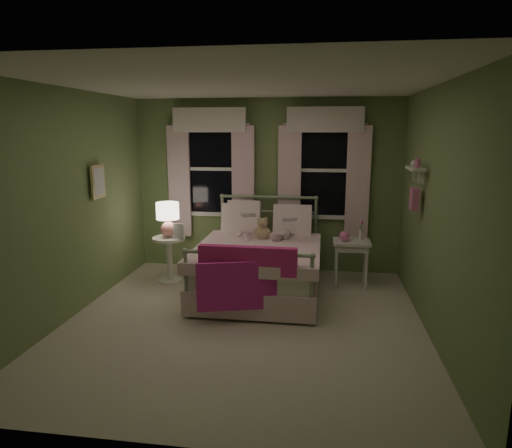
% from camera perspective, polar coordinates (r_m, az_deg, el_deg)
% --- Properties ---
extents(room_shell, '(4.20, 4.20, 4.20)m').
position_cam_1_polar(room_shell, '(4.90, -1.66, 1.86)').
color(room_shell, beige).
rests_on(room_shell, ground).
extents(bed, '(1.58, 2.04, 1.18)m').
position_cam_1_polar(bed, '(6.08, 0.41, -5.12)').
color(bed, white).
rests_on(bed, ground).
extents(pink_throw, '(1.10, 0.33, 0.71)m').
position_cam_1_polar(pink_throw, '(5.05, -1.12, -5.88)').
color(pink_throw, '#D2297D').
rests_on(pink_throw, bed).
extents(child_left, '(0.31, 0.25, 0.73)m').
position_cam_1_polar(child_left, '(6.41, -1.48, 0.90)').
color(child_left, '#F7D1DD').
rests_on(child_left, bed).
extents(child_right, '(0.38, 0.34, 0.66)m').
position_cam_1_polar(child_right, '(6.34, 3.51, 0.43)').
color(child_right, '#F7D1DD').
rests_on(child_right, bed).
extents(book_left, '(0.21, 0.13, 0.26)m').
position_cam_1_polar(book_left, '(6.16, -1.87, 0.70)').
color(book_left, beige).
rests_on(book_left, child_left).
extents(book_right, '(0.21, 0.13, 0.26)m').
position_cam_1_polar(book_right, '(6.10, 3.32, 0.17)').
color(book_right, beige).
rests_on(book_right, child_right).
extents(teddy_bear, '(0.24, 0.20, 0.32)m').
position_cam_1_polar(teddy_bear, '(6.24, 0.82, -0.74)').
color(teddy_bear, tan).
rests_on(teddy_bear, bed).
extents(nightstand_left, '(0.46, 0.46, 0.65)m').
position_cam_1_polar(nightstand_left, '(6.60, -10.79, -3.59)').
color(nightstand_left, white).
rests_on(nightstand_left, ground).
extents(table_lamp, '(0.32, 0.32, 0.48)m').
position_cam_1_polar(table_lamp, '(6.49, -10.97, 0.98)').
color(table_lamp, '#DB8281').
rests_on(table_lamp, nightstand_left).
extents(book_nightstand, '(0.22, 0.26, 0.02)m').
position_cam_1_polar(book_nightstand, '(6.44, -10.26, -1.76)').
color(book_nightstand, beige).
rests_on(book_nightstand, nightstand_left).
extents(nightstand_right, '(0.50, 0.40, 0.64)m').
position_cam_1_polar(nightstand_right, '(6.40, 11.84, -2.90)').
color(nightstand_right, white).
rests_on(nightstand_right, ground).
extents(pink_toy, '(0.14, 0.19, 0.14)m').
position_cam_1_polar(pink_toy, '(6.36, 11.00, -1.51)').
color(pink_toy, pink).
rests_on(pink_toy, nightstand_right).
extents(bud_vase, '(0.06, 0.06, 0.28)m').
position_cam_1_polar(bud_vase, '(6.41, 12.98, -0.74)').
color(bud_vase, white).
rests_on(bud_vase, nightstand_right).
extents(window_left, '(1.34, 0.13, 1.96)m').
position_cam_1_polar(window_left, '(7.01, -5.68, 7.43)').
color(window_left, black).
rests_on(window_left, room_shell).
extents(window_right, '(1.34, 0.13, 1.96)m').
position_cam_1_polar(window_right, '(6.80, 8.47, 7.23)').
color(window_right, black).
rests_on(window_right, room_shell).
extents(wall_shelf, '(0.15, 0.50, 0.60)m').
position_cam_1_polar(wall_shelf, '(5.59, 19.27, 4.75)').
color(wall_shelf, white).
rests_on(wall_shelf, room_shell).
extents(framed_picture, '(0.03, 0.32, 0.42)m').
position_cam_1_polar(framed_picture, '(6.07, -19.14, 5.03)').
color(framed_picture, beige).
rests_on(framed_picture, room_shell).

